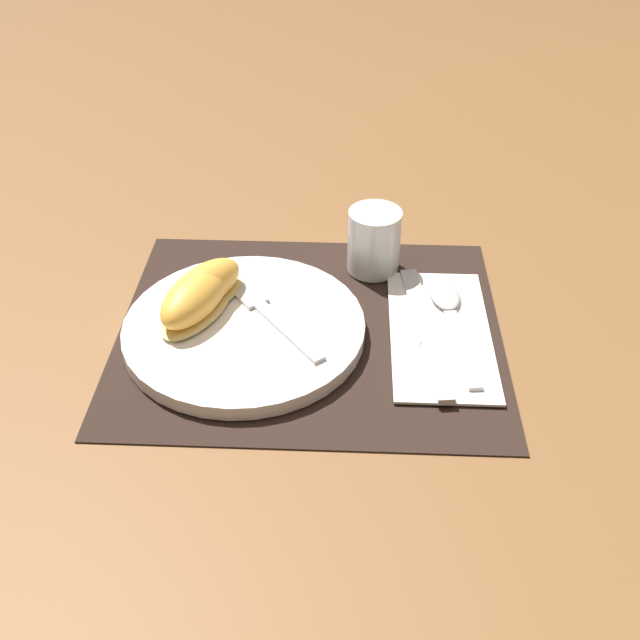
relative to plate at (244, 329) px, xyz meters
name	(u,v)px	position (x,y,z in m)	size (l,w,h in m)	color
ground_plane	(310,330)	(0.07, 0.02, -0.01)	(3.00, 3.00, 0.00)	brown
placemat	(310,328)	(0.07, 0.02, -0.01)	(0.41, 0.35, 0.00)	black
plate	(244,329)	(0.00, 0.00, 0.00)	(0.26, 0.26, 0.02)	white
juice_glass	(374,244)	(0.14, 0.13, 0.03)	(0.06, 0.06, 0.08)	silver
napkin	(440,333)	(0.21, 0.01, -0.01)	(0.11, 0.22, 0.00)	white
knife	(426,333)	(0.19, 0.00, 0.00)	(0.04, 0.22, 0.01)	silver
spoon	(449,307)	(0.22, 0.05, 0.00)	(0.05, 0.19, 0.01)	silver
fork	(263,308)	(0.02, 0.02, 0.01)	(0.13, 0.16, 0.00)	silver
citrus_wedge_0	(204,288)	(-0.05, 0.03, 0.03)	(0.10, 0.11, 0.05)	#F4DB84
citrus_wedge_1	(196,296)	(-0.05, 0.02, 0.03)	(0.09, 0.13, 0.05)	#F4DB84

